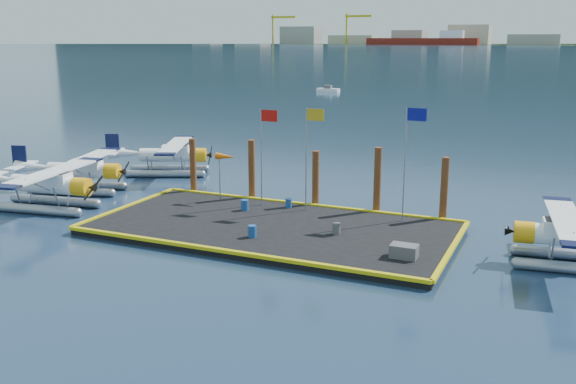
# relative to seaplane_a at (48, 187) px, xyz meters

# --- Properties ---
(ground) EXTENTS (4000.00, 4000.00, 0.00)m
(ground) POSITION_rel_seaplane_a_xyz_m (14.94, 1.40, -1.47)
(ground) COLOR #192A4C
(ground) RESTS_ON ground
(dock) EXTENTS (20.00, 10.00, 0.40)m
(dock) POSITION_rel_seaplane_a_xyz_m (14.94, 1.40, -1.27)
(dock) COLOR black
(dock) RESTS_ON ground
(dock_bumpers) EXTENTS (20.25, 10.25, 0.18)m
(dock_bumpers) POSITION_rel_seaplane_a_xyz_m (14.94, 1.40, -0.98)
(dock_bumpers) COLOR #CCBC0C
(dock_bumpers) RESTS_ON dock
(seaplane_a) EXTENTS (8.71, 9.57, 3.38)m
(seaplane_a) POSITION_rel_seaplane_a_xyz_m (0.00, 0.00, 0.00)
(seaplane_a) COLOR #8F939C
(seaplane_a) RESTS_ON ground
(seaplane_b) EXTENTS (8.47, 9.11, 3.25)m
(seaplane_b) POSITION_rel_seaplane_a_xyz_m (-1.37, 4.61, -0.06)
(seaplane_b) COLOR #8F939C
(seaplane_b) RESTS_ON ground
(seaplane_c) EXTENTS (8.52, 8.97, 3.27)m
(seaplane_c) POSITION_rel_seaplane_a_xyz_m (1.01, 12.18, -0.05)
(seaplane_c) COLOR #8F939C
(seaplane_c) RESTS_ON ground
(seaplane_d) EXTENTS (8.05, 8.87, 3.14)m
(seaplane_d) POSITION_rel_seaplane_a_xyz_m (30.40, 2.10, -0.11)
(seaplane_d) COLOR #8F939C
(seaplane_d) RESTS_ON ground
(drum_0) EXTENTS (0.46, 0.46, 0.65)m
(drum_0) POSITION_rel_seaplane_a_xyz_m (12.06, 3.61, -0.75)
(drum_0) COLOR navy
(drum_0) RESTS_ON dock
(drum_1) EXTENTS (0.45, 0.45, 0.64)m
(drum_1) POSITION_rel_seaplane_a_xyz_m (14.93, -1.03, -0.75)
(drum_1) COLOR navy
(drum_1) RESTS_ON dock
(drum_2) EXTENTS (0.43, 0.43, 0.60)m
(drum_2) POSITION_rel_seaplane_a_xyz_m (18.82, 1.29, -0.77)
(drum_2) COLOR #4E4E53
(drum_2) RESTS_ON dock
(drum_5) EXTENTS (0.40, 0.40, 0.56)m
(drum_5) POSITION_rel_seaplane_a_xyz_m (14.26, 5.26, -0.79)
(drum_5) COLOR navy
(drum_5) RESTS_ON dock
(crate) EXTENTS (1.29, 0.86, 0.64)m
(crate) POSITION_rel_seaplane_a_xyz_m (23.05, -0.97, -0.75)
(crate) COLOR #4E4E53
(crate) RESTS_ON dock
(flagpole_red) EXTENTS (1.14, 0.08, 6.00)m
(flagpole_red) POSITION_rel_seaplane_a_xyz_m (12.65, 5.20, 2.92)
(flagpole_red) COLOR gray
(flagpole_red) RESTS_ON dock
(flagpole_yellow) EXTENTS (1.14, 0.08, 6.20)m
(flagpole_yellow) POSITION_rel_seaplane_a_xyz_m (15.64, 5.20, 3.04)
(flagpole_yellow) COLOR gray
(flagpole_yellow) RESTS_ON dock
(flagpole_blue) EXTENTS (1.14, 0.08, 6.50)m
(flagpole_blue) POSITION_rel_seaplane_a_xyz_m (21.64, 5.20, 3.21)
(flagpole_blue) COLOR gray
(flagpole_blue) RESTS_ON dock
(windsock) EXTENTS (1.40, 0.44, 3.12)m
(windsock) POSITION_rel_seaplane_a_xyz_m (9.92, 5.20, 1.75)
(windsock) COLOR gray
(windsock) RESTS_ON dock
(piling_0) EXTENTS (0.44, 0.44, 4.00)m
(piling_0) POSITION_rel_seaplane_a_xyz_m (6.44, 6.80, 0.53)
(piling_0) COLOR #4C2815
(piling_0) RESTS_ON ground
(piling_1) EXTENTS (0.44, 0.44, 4.20)m
(piling_1) POSITION_rel_seaplane_a_xyz_m (10.94, 6.80, 0.63)
(piling_1) COLOR #4C2815
(piling_1) RESTS_ON ground
(piling_2) EXTENTS (0.44, 0.44, 3.80)m
(piling_2) POSITION_rel_seaplane_a_xyz_m (15.44, 6.80, 0.43)
(piling_2) COLOR #4C2815
(piling_2) RESTS_ON ground
(piling_3) EXTENTS (0.44, 0.44, 4.30)m
(piling_3) POSITION_rel_seaplane_a_xyz_m (19.44, 6.80, 0.68)
(piling_3) COLOR #4C2815
(piling_3) RESTS_ON ground
(piling_4) EXTENTS (0.44, 0.44, 4.00)m
(piling_4) POSITION_rel_seaplane_a_xyz_m (23.44, 6.80, 0.53)
(piling_4) COLOR #4C2815
(piling_4) RESTS_ON ground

